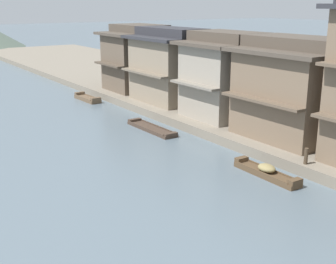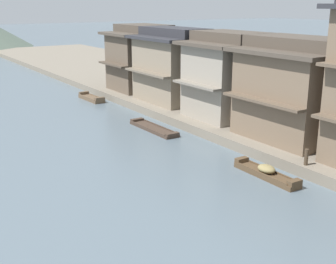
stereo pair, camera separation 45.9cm
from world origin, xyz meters
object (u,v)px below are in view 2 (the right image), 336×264
Objects in this scene: house_waterfront_end at (144,58)px; house_waterfront_tall at (299,89)px; boat_moored_second at (154,129)px; house_waterfront_far at (174,66)px; house_waterfront_narrow at (229,75)px; boat_moored_third at (92,98)px; boat_moored_far at (266,173)px; mooring_post_dock_mid at (306,157)px.

house_waterfront_tall is at bearing -90.49° from house_waterfront_end.
house_waterfront_end is (5.84, 11.38, 3.52)m from boat_moored_second.
house_waterfront_narrow is at bearing -87.13° from house_waterfront_far.
boat_moored_third is at bearing 175.11° from house_waterfront_end.
house_waterfront_end is at bearing 75.84° from boat_moored_far.
house_waterfront_tall and house_waterfront_end have the same top height.
house_waterfront_end is (0.30, 12.90, -0.00)m from house_waterfront_narrow.
house_waterfront_end is (0.64, 6.19, 0.01)m from house_waterfront_far.
house_waterfront_narrow and house_waterfront_far have the same top height.
boat_moored_second is 10.78m from boat_moored_far.
mooring_post_dock_mid is (2.05, -11.77, 0.94)m from boat_moored_second.
boat_moored_second is 5.77× the size of mooring_post_dock_mid.
house_waterfront_narrow is at bearing -69.16° from boat_moored_third.
boat_moored_far is (-0.20, -22.61, 0.05)m from boat_moored_third.
house_waterfront_narrow is at bearing 60.24° from boat_moored_far.
boat_moored_far is 2.21m from mooring_post_dock_mid.
house_waterfront_narrow is at bearing 71.20° from mooring_post_dock_mid.
house_waterfront_end reaches higher than boat_moored_far.
house_waterfront_far is (4.75, -6.65, 3.44)m from boat_moored_third.
house_waterfront_narrow reaches higher than boat_moored_far.
boat_moored_third is 6.41m from house_waterfront_end.
boat_moored_third is 0.52× the size of house_waterfront_end.
house_waterfront_narrow reaches higher than boat_moored_third.
boat_moored_third is 14.71m from house_waterfront_narrow.
house_waterfront_tall is at bearing -75.15° from boat_moored_third.
boat_moored_second is at bearing -92.20° from boat_moored_third.
boat_moored_second is at bearing 125.85° from house_waterfront_tall.
mooring_post_dock_mid is at bearing -28.91° from boat_moored_far.
house_waterfront_end is at bearing 80.70° from mooring_post_dock_mid.
house_waterfront_tall is 7.94× the size of mooring_post_dock_mid.
boat_moored_far reaches higher than boat_moored_second.
boat_moored_third is 0.89× the size of boat_moored_far.
house_waterfront_far reaches higher than mooring_post_dock_mid.
boat_moored_third is at bearing 125.53° from house_waterfront_far.
house_waterfront_end is at bearing 62.82° from boat_moored_second.
boat_moored_far is at bearing -90.51° from boat_moored_third.
house_waterfront_far is at bearing 72.77° from boat_moored_far.
mooring_post_dock_mid reaches higher than boat_moored_far.
house_waterfront_tall is 0.98× the size of house_waterfront_far.
mooring_post_dock_mid reaches higher than boat_moored_third.
house_waterfront_far is at bearing -54.47° from boat_moored_third.
house_waterfront_tall is (5.22, -19.70, 3.43)m from boat_moored_third.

